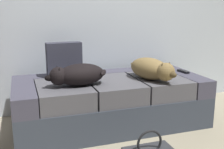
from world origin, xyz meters
TOP-DOWN VIEW (x-y plane):
  - couch at (0.00, 1.08)m, footprint 1.82×0.84m
  - dog_dark at (-0.35, 0.93)m, footprint 0.57×0.27m
  - dog_tan at (0.36, 0.91)m, footprint 0.38×0.58m
  - tv_remote at (0.81, 1.08)m, footprint 0.06×0.15m
  - throw_pillow at (-0.41, 1.30)m, footprint 0.35×0.14m

SIDE VIEW (x-z plane):
  - couch at x=0.00m, z-range 0.00..0.47m
  - tv_remote at x=0.81m, z-range 0.47..0.49m
  - dog_dark at x=-0.35m, z-range 0.47..0.66m
  - dog_tan at x=0.36m, z-range 0.47..0.67m
  - throw_pillow at x=-0.41m, z-range 0.47..0.81m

